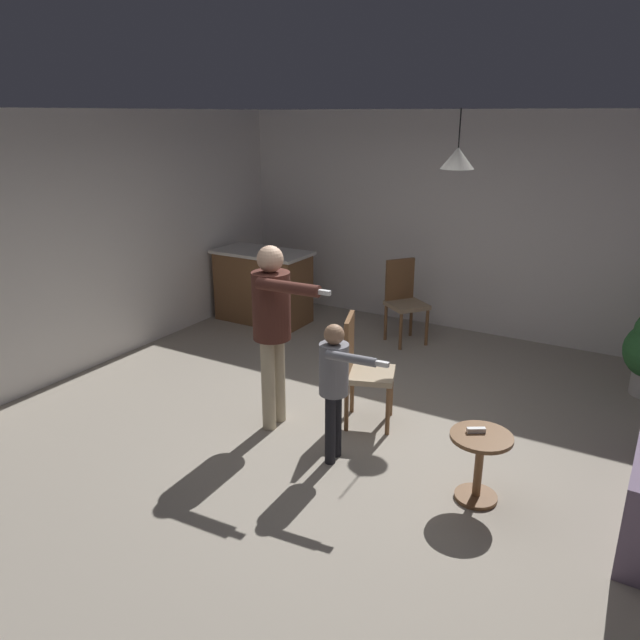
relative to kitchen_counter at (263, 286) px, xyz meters
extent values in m
plane|color=#9E9384|center=(2.45, -2.15, -0.48)|extent=(7.68, 7.68, 0.00)
cube|color=silver|center=(2.45, 1.05, 0.87)|extent=(6.40, 0.10, 2.70)
cube|color=silver|center=(-0.75, -2.15, 0.87)|extent=(0.10, 6.40, 2.70)
cylinder|color=brown|center=(4.70, -2.79, -0.45)|extent=(0.05, 0.05, 0.06)
cube|color=brown|center=(0.00, 0.00, -0.02)|extent=(1.20, 0.60, 0.91)
cube|color=beige|center=(0.00, 0.00, 0.45)|extent=(1.26, 0.66, 0.04)
cylinder|color=brown|center=(3.66, -2.50, 0.03)|extent=(0.44, 0.44, 0.03)
cylinder|color=brown|center=(3.66, -2.50, -0.23)|extent=(0.06, 0.06, 0.49)
cylinder|color=brown|center=(3.66, -2.50, -0.46)|extent=(0.31, 0.31, 0.03)
cylinder|color=tan|center=(1.76, -2.23, -0.07)|extent=(0.12, 0.12, 0.82)
cylinder|color=tan|center=(1.77, -2.40, -0.07)|extent=(0.12, 0.12, 0.82)
cylinder|color=#4C261E|center=(1.76, -2.32, 0.64)|extent=(0.33, 0.33, 0.58)
sphere|color=#D8AD8C|center=(1.76, -2.32, 1.04)|extent=(0.22, 0.22, 0.22)
cylinder|color=#4C261E|center=(1.75, -2.13, 0.61)|extent=(0.10, 0.10, 0.55)
cylinder|color=#4C261E|center=(2.05, -2.49, 0.88)|extent=(0.55, 0.13, 0.10)
cube|color=white|center=(2.35, -2.47, 0.88)|extent=(0.13, 0.04, 0.04)
cylinder|color=black|center=(2.50, -2.50, -0.19)|extent=(0.08, 0.08, 0.58)
cylinder|color=black|center=(2.51, -2.62, -0.19)|extent=(0.08, 0.08, 0.58)
cylinder|color=slate|center=(2.50, -2.56, 0.31)|extent=(0.23, 0.23, 0.41)
sphere|color=#9E7556|center=(2.50, -2.56, 0.60)|extent=(0.16, 0.16, 0.16)
cylinder|color=slate|center=(2.49, -2.43, 0.29)|extent=(0.07, 0.07, 0.39)
cylinder|color=slate|center=(2.71, -2.67, 0.48)|extent=(0.39, 0.10, 0.07)
cube|color=white|center=(2.93, -2.65, 0.48)|extent=(0.13, 0.05, 0.04)
cylinder|color=brown|center=(2.25, -1.76, -0.25)|extent=(0.04, 0.04, 0.45)
cylinder|color=brown|center=(2.38, -2.10, -0.25)|extent=(0.04, 0.04, 0.45)
cylinder|color=brown|center=(2.59, -1.64, -0.25)|extent=(0.04, 0.04, 0.45)
cylinder|color=brown|center=(2.72, -1.98, -0.25)|extent=(0.04, 0.04, 0.45)
cube|color=tan|center=(2.49, -1.87, 0.00)|extent=(0.54, 0.54, 0.05)
cube|color=brown|center=(2.31, -1.93, 0.27)|extent=(0.17, 0.37, 0.50)
cylinder|color=brown|center=(1.94, 0.44, -0.25)|extent=(0.04, 0.04, 0.45)
cylinder|color=brown|center=(1.73, 0.15, -0.25)|extent=(0.04, 0.04, 0.45)
cylinder|color=brown|center=(2.23, 0.22, -0.25)|extent=(0.04, 0.04, 0.45)
cylinder|color=brown|center=(2.02, -0.07, -0.25)|extent=(0.04, 0.04, 0.45)
cube|color=#997F60|center=(1.98, 0.18, 0.00)|extent=(0.59, 0.59, 0.05)
cube|color=brown|center=(1.82, 0.30, 0.27)|extent=(0.26, 0.33, 0.50)
cube|color=white|center=(3.61, -2.49, 0.06)|extent=(0.13, 0.10, 0.04)
cone|color=silver|center=(2.71, -0.56, 1.77)|extent=(0.32, 0.32, 0.20)
cylinder|color=black|center=(2.71, -0.56, 2.04)|extent=(0.01, 0.01, 0.36)
camera|label=1|loc=(4.58, -6.31, 2.18)|focal=34.03mm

